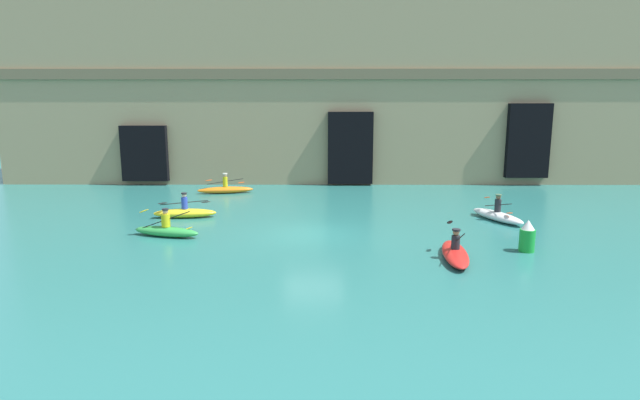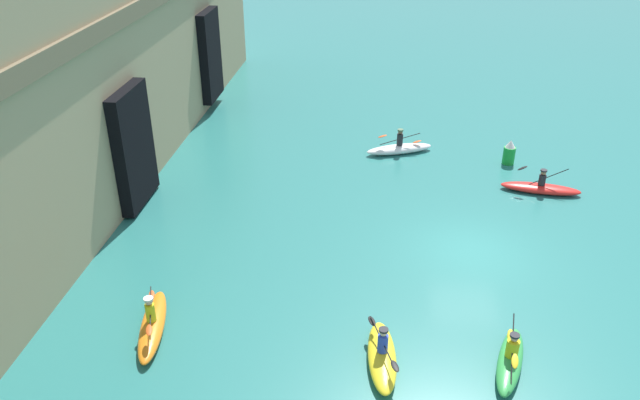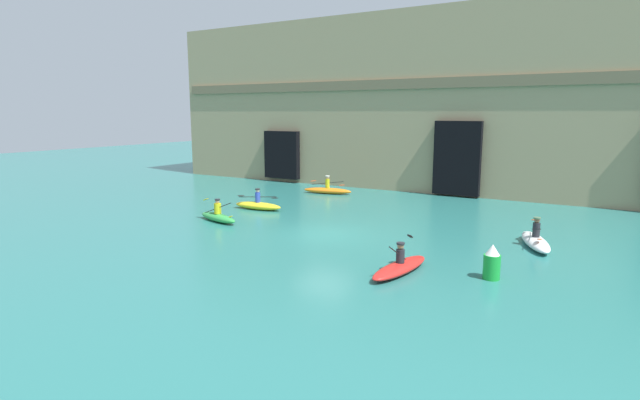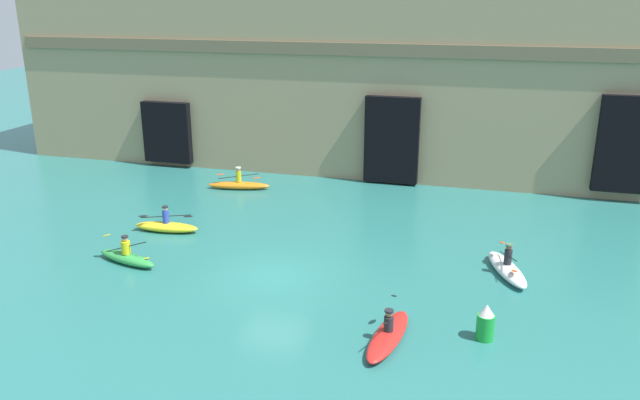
{
  "view_description": "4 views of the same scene",
  "coord_description": "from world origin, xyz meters",
  "views": [
    {
      "loc": [
        0.38,
        -20.09,
        5.16
      ],
      "look_at": [
        0.27,
        2.37,
        1.0
      ],
      "focal_mm": 28.0,
      "sensor_mm": 36.0,
      "label": 1
    },
    {
      "loc": [
        -19.61,
        3.43,
        12.39
      ],
      "look_at": [
        -1.28,
        5.4,
        2.46
      ],
      "focal_mm": 35.0,
      "sensor_mm": 36.0,
      "label": 2
    },
    {
      "loc": [
        10.99,
        -18.98,
        5.43
      ],
      "look_at": [
        -1.73,
        2.52,
        1.04
      ],
      "focal_mm": 28.0,
      "sensor_mm": 36.0,
      "label": 3
    },
    {
      "loc": [
        7.52,
        -20.2,
        10.11
      ],
      "look_at": [
        0.13,
        6.13,
        1.09
      ],
      "focal_mm": 35.0,
      "sensor_mm": 36.0,
      "label": 4
    }
  ],
  "objects": [
    {
      "name": "kayak_orange",
      "position": [
        -5.56,
        9.99,
        0.25
      ],
      "size": [
        3.44,
        1.34,
        1.24
      ],
      "rotation": [
        0.0,
        0.0,
        3.34
      ],
      "color": "orange",
      "rests_on": "ground"
    },
    {
      "name": "marker_buoy",
      "position": [
        7.83,
        -2.52,
        0.55
      ],
      "size": [
        0.55,
        0.55,
        1.18
      ],
      "color": "green",
      "rests_on": "ground"
    },
    {
      "name": "ground_plane",
      "position": [
        0.0,
        0.0,
        0.0
      ],
      "size": [
        120.0,
        120.0,
        0.0
      ],
      "primitive_type": "plane",
      "color": "#28706B"
    },
    {
      "name": "cliff_bluff",
      "position": [
        1.25,
        17.23,
        6.09
      ],
      "size": [
        45.38,
        8.09,
        12.23
      ],
      "color": "#9E8966",
      "rests_on": "ground"
    },
    {
      "name": "kayak_green",
      "position": [
        -5.97,
        -0.44,
        0.26
      ],
      "size": [
        2.95,
        1.4,
        1.16
      ],
      "rotation": [
        0.0,
        0.0,
        6.01
      ],
      "color": "green",
      "rests_on": "ground"
    },
    {
      "name": "kayak_white",
      "position": [
        8.51,
        2.57,
        0.24
      ],
      "size": [
        1.94,
        3.39,
        1.23
      ],
      "rotation": [
        0.0,
        0.0,
        5.07
      ],
      "color": "white",
      "rests_on": "ground"
    },
    {
      "name": "kayak_red",
      "position": [
        4.98,
        -3.44,
        0.21
      ],
      "size": [
        1.26,
        3.4,
        1.22
      ],
      "rotation": [
        0.0,
        0.0,
        1.44
      ],
      "color": "red",
      "rests_on": "ground"
    },
    {
      "name": "kayak_yellow",
      "position": [
        -6.18,
        3.12,
        0.25
      ],
      "size": [
        3.0,
        1.04,
        1.2
      ],
      "rotation": [
        0.0,
        0.0,
        3.23
      ],
      "color": "yellow",
      "rests_on": "ground"
    }
  ]
}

